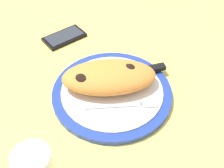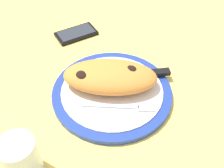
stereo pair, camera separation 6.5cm
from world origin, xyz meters
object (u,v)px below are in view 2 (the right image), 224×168
Objects in this scene: calzone at (110,76)px; smartphone at (76,34)px; fork at (125,107)px; knife at (142,75)px; plate at (112,92)px; water_glass at (22,160)px.

smartphone is at bearing 119.08° from calzone.
smartphone is at bearing 119.28° from fork.
smartphone is (-20.43, 18.98, -1.63)cm from knife.
plate is at bearing -70.50° from calzone.
fork is 0.80× the size of knife.
plate is 1.73× the size of fork.
calzone is at bearing -155.34° from knife.
fork is (4.07, -7.07, -2.59)cm from calzone.
knife is 2.19× the size of water_glass.
fork is at bearing -57.06° from plate.
water_glass is (-15.07, -21.73, 3.53)cm from plate.
water_glass reaches higher than plate.
smartphone is (-12.57, 22.59, -3.93)cm from calzone.
knife is at bearing -42.91° from smartphone.
knife reaches higher than fork.
plate reaches higher than smartphone.
fork is 34.04cm from smartphone.
knife is (7.24, 5.36, 1.37)cm from plate.
calzone is 1.35× the size of fork.
knife reaches higher than smartphone.
knife is (7.86, 3.61, -2.31)cm from calzone.
calzone is at bearing 119.91° from fork.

